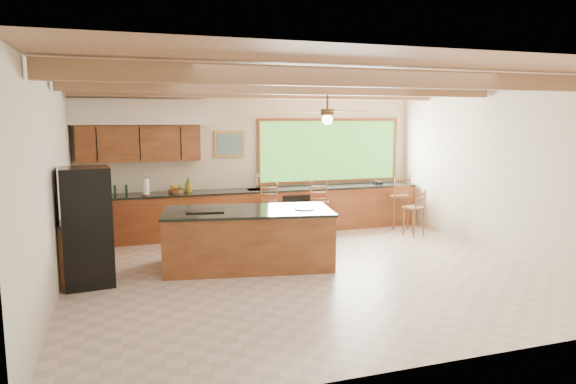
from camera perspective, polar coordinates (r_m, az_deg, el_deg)
name	(u,v)px	position (r m, az deg, el deg)	size (l,w,h in m)	color
ground	(309,272)	(8.13, 2.29, -8.83)	(7.20, 7.20, 0.00)	beige
room_shell	(285,129)	(8.34, -0.31, 7.05)	(7.27, 6.54, 3.02)	beige
counter_run	(224,217)	(10.16, -7.07, -2.73)	(7.12, 3.10, 1.24)	brown
island	(248,238)	(8.33, -4.46, -5.12)	(2.84, 1.69, 0.95)	brown
refrigerator	(87,227)	(7.84, -21.44, -3.63)	(0.73, 0.71, 1.70)	black
bar_stool_a	(271,205)	(10.22, -1.89, -1.47)	(0.53, 0.53, 1.12)	brown
bar_stool_b	(320,203)	(10.57, 3.59, -1.23)	(0.52, 0.53, 1.10)	brown
bar_stool_c	(399,197)	(11.37, 12.28, -0.49)	(0.45, 0.45, 1.18)	brown
bar_stool_d	(416,208)	(10.67, 13.99, -1.78)	(0.44, 0.44, 0.97)	brown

